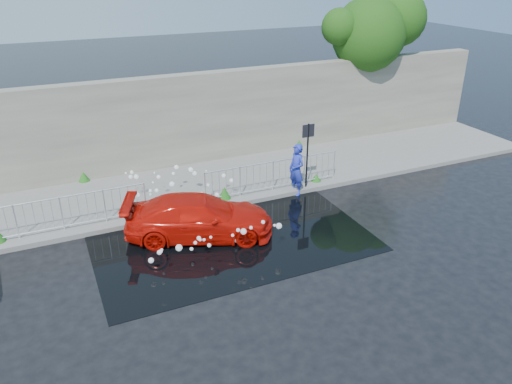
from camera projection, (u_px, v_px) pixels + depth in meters
ground at (228, 259)px, 13.85m from camera, size 90.00×90.00×0.00m
pavement at (178, 188)px, 17.95m from camera, size 30.00×4.00×0.15m
curb at (195, 212)px, 16.30m from camera, size 30.00×0.25×0.16m
retaining_wall at (158, 123)px, 18.99m from camera, size 30.00×0.60×3.50m
puddle at (232, 239)px, 14.86m from camera, size 8.00×5.00×0.01m
sign_post at (308, 145)px, 17.24m from camera, size 0.45×0.06×2.50m
tree at (375, 30)px, 21.59m from camera, size 5.00×3.19×6.43m
railing_left at (61, 212)px, 14.82m from camera, size 5.05×0.05×1.10m
railing_right at (273, 175)px, 17.42m from camera, size 5.05×0.05×1.10m
weeds at (170, 190)px, 17.24m from camera, size 12.17×3.93×0.42m
water_spray at (188, 201)px, 15.50m from camera, size 3.75×5.67×1.00m
red_car at (199, 217)px, 14.78m from camera, size 4.70×3.18×1.26m
person at (297, 170)px, 17.32m from camera, size 0.56×0.74×1.85m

